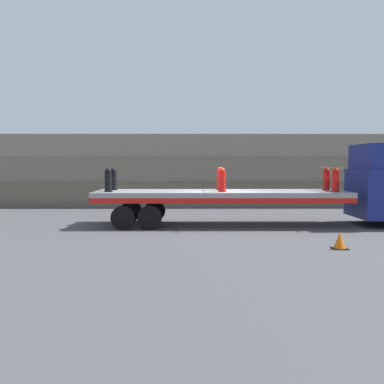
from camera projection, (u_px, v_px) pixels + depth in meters
name	position (u px, v px, depth m)	size (l,w,h in m)	color
ground_plane	(221.00, 225.00, 17.27)	(120.00, 120.00, 0.00)	#474749
rock_cliff	(211.00, 170.00, 25.58)	(60.00, 3.30, 4.15)	#665B4C
flatbed_trailer	(208.00, 197.00, 17.19)	(10.04, 2.64, 1.38)	gray
fire_hydrant_black_near_0	(108.00, 180.00, 16.56)	(0.34, 0.56, 0.93)	black
fire_hydrant_black_far_0	(113.00, 179.00, 17.68)	(0.34, 0.56, 0.93)	black
fire_hydrant_red_near_1	(222.00, 180.00, 16.59)	(0.34, 0.56, 0.93)	red
fire_hydrant_red_far_1	(220.00, 179.00, 17.70)	(0.34, 0.56, 0.93)	red
fire_hydrant_red_near_2	(335.00, 180.00, 16.61)	(0.34, 0.56, 0.93)	red
fire_hydrant_red_far_2	(326.00, 179.00, 17.72)	(0.34, 0.56, 0.93)	red
cargo_strap_rear	(221.00, 168.00, 17.11)	(0.05, 2.74, 0.01)	yellow
cargo_strap_middle	(331.00, 168.00, 17.13)	(0.05, 2.74, 0.01)	yellow
traffic_cone	(340.00, 241.00, 12.44)	(0.44, 0.44, 0.50)	black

